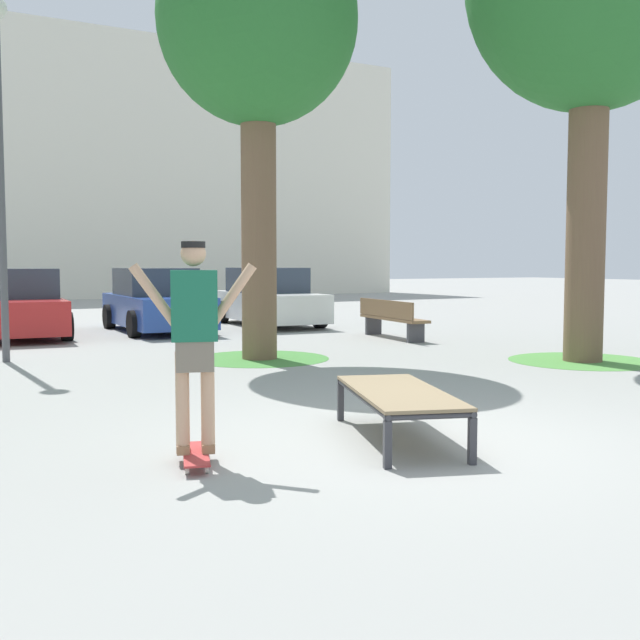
# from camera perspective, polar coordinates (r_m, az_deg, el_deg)

# --- Properties ---
(ground_plane) EXTENTS (120.00, 120.00, 0.00)m
(ground_plane) POSITION_cam_1_polar(r_m,az_deg,el_deg) (7.03, 7.17, -8.95)
(ground_plane) COLOR #999993
(building_facade) EXTENTS (34.74, 4.00, 12.22)m
(building_facade) POSITION_cam_1_polar(r_m,az_deg,el_deg) (37.60, -19.56, 10.93)
(building_facade) COLOR silver
(building_facade) RESTS_ON ground
(skate_box) EXTENTS (1.32, 2.04, 0.46)m
(skate_box) POSITION_cam_1_polar(r_m,az_deg,el_deg) (6.91, 5.97, -5.68)
(skate_box) COLOR #38383D
(skate_box) RESTS_ON ground
(skateboard) EXTENTS (0.43, 0.82, 0.09)m
(skateboard) POSITION_cam_1_polar(r_m,az_deg,el_deg) (6.21, -9.39, -10.04)
(skateboard) COLOR #B23333
(skateboard) RESTS_ON ground
(skater) EXTENTS (0.98, 0.39, 1.69)m
(skater) POSITION_cam_1_polar(r_m,az_deg,el_deg) (6.04, -9.50, -0.85)
(skater) COLOR tan
(skater) RESTS_ON skateboard
(grass_patch_near_right) EXTENTS (2.40, 2.40, 0.01)m
(grass_patch_near_right) POSITION_cam_1_polar(r_m,az_deg,el_deg) (13.17, 19.26, -2.94)
(grass_patch_near_right) COLOR #519342
(grass_patch_near_right) RESTS_ON ground
(tree_mid_back) EXTENTS (3.30, 3.30, 7.34)m
(tree_mid_back) POSITION_cam_1_polar(r_m,az_deg,el_deg) (13.27, -4.75, 21.26)
(tree_mid_back) COLOR brown
(tree_mid_back) RESTS_ON ground
(grass_patch_mid_back) EXTENTS (2.36, 2.36, 0.01)m
(grass_patch_mid_back) POSITION_cam_1_polar(r_m,az_deg,el_deg) (12.79, -4.60, -2.92)
(grass_patch_mid_back) COLOR #47893D
(grass_patch_mid_back) RESTS_ON ground
(car_red) EXTENTS (2.09, 4.29, 1.50)m
(car_red) POSITION_cam_1_polar(r_m,az_deg,el_deg) (17.75, -21.90, 1.03)
(car_red) COLOR red
(car_red) RESTS_ON ground
(car_blue) EXTENTS (1.99, 4.24, 1.50)m
(car_blue) POSITION_cam_1_polar(r_m,az_deg,el_deg) (18.28, -12.31, 1.32)
(car_blue) COLOR #28479E
(car_blue) RESTS_ON ground
(car_white) EXTENTS (2.09, 4.29, 1.50)m
(car_white) POSITION_cam_1_polar(r_m,az_deg,el_deg) (19.62, -3.93, 1.61)
(car_white) COLOR silver
(car_white) RESTS_ON ground
(park_bench) EXTENTS (0.69, 2.43, 0.83)m
(park_bench) POSITION_cam_1_polar(r_m,az_deg,el_deg) (16.22, 5.41, 0.17)
(park_bench) COLOR brown
(park_bench) RESTS_ON ground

